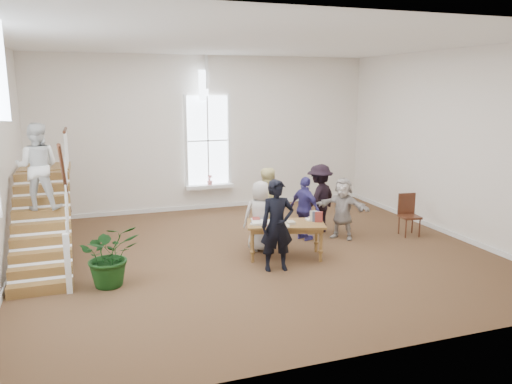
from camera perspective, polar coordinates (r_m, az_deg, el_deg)
name	(u,v)px	position (r m, az deg, el deg)	size (l,w,h in m)	color
ground	(257,253)	(11.08, 0.11, -7.04)	(10.00, 10.00, 0.00)	#4F301F
room_shell	(209,196)	(15.05, -5.36, -0.42)	(10.49, 10.00, 10.00)	silver
staircase	(40,188)	(10.88, -23.46, 0.43)	(1.10, 4.10, 2.92)	brown
library_table	(283,226)	(10.68, 3.16, -3.95)	(1.80, 1.26, 0.83)	brown
police_officer	(277,225)	(9.88, 2.43, -3.84)	(0.67, 0.44, 1.84)	black
elderly_woman	(261,216)	(11.08, 0.55, -2.78)	(0.77, 0.50, 1.58)	beige
person_yellow	(266,206)	(11.61, 1.12, -1.57)	(0.87, 0.68, 1.79)	#F5E599
woman_cluster_a	(305,209)	(11.93, 5.62, -1.89)	(0.90, 0.37, 1.53)	#413988
woman_cluster_b	(320,199)	(12.55, 7.27, -0.76)	(1.12, 0.64, 1.73)	black
woman_cluster_c	(343,208)	(12.16, 9.87, -1.86)	(1.38, 0.44, 1.49)	#B4A9A2
floor_plant	(110,255)	(9.58, -16.37, -6.90)	(1.06, 0.92, 1.18)	#123811
side_chair	(408,212)	(12.87, 17.01, -2.19)	(0.50, 0.50, 1.03)	#3A190F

